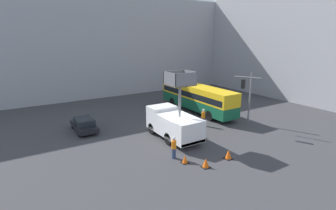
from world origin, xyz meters
name	(u,v)px	position (x,y,z in m)	size (l,w,h in m)	color
ground_plane	(176,142)	(0.00, 0.00, 0.00)	(120.00, 120.00, 0.00)	#38383A
building_backdrop_far	(90,46)	(0.00, 25.29, 7.57)	(44.00, 10.00, 15.13)	#9E9EA3
building_backdrop_side	(297,40)	(26.88, 6.69, 8.58)	(10.00, 28.00, 17.16)	#9E9EA3
utility_truck	(173,122)	(0.19, 0.76, 1.58)	(2.52, 6.06, 6.31)	white
city_bus	(197,96)	(7.58, 6.80, 1.94)	(2.51, 12.14, 3.28)	#145638
traffic_light_pole	(248,91)	(8.51, -0.31, 3.71)	(2.76, 2.51, 5.50)	slate
road_worker_near_truck	(174,148)	(-1.97, -2.64, 0.89)	(0.38, 0.38, 1.78)	navy
road_worker_directing	(203,117)	(4.79, 2.06, 0.93)	(0.38, 0.38, 1.85)	navy
traffic_cone_near_truck	(185,159)	(-1.70, -3.75, 0.28)	(0.53, 0.53, 0.61)	black
traffic_cone_mid_road	(206,163)	(-0.80, -5.08, 0.33)	(0.61, 0.61, 0.70)	black
traffic_cone_far_side	(228,154)	(1.57, -4.93, 0.34)	(0.64, 0.64, 0.73)	black
parked_car_curbside	(84,124)	(-6.27, 7.08, 0.69)	(1.82, 4.24, 1.35)	black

